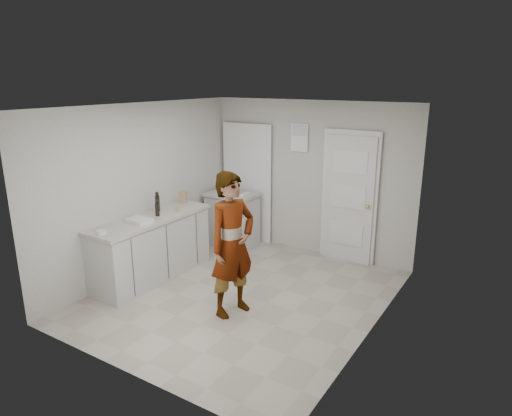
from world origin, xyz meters
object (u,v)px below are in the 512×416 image
Objects in this scene: spice_jar at (177,209)px; oil_cruet_a at (157,208)px; person at (232,245)px; cake_mix_box at (183,197)px; baking_dish at (139,221)px; egg_bowl at (101,232)px; oil_cruet_b at (157,202)px.

oil_cruet_a is (-0.10, -0.32, 0.08)m from spice_jar.
person is at bearing -23.96° from spice_jar.
cake_mix_box is at bearing 72.68° from person.
cake_mix_box is 0.54× the size of baking_dish.
spice_jar is 0.34m from oil_cruet_a.
egg_bowl is (-1.57, -0.64, 0.05)m from person.
cake_mix_box is 0.62× the size of oil_cruet_b.
person is 14.82× the size of egg_bowl.
oil_cruet_b is at bearing -154.33° from spice_jar.
baking_dish is (-1.53, -0.03, 0.06)m from person.
baking_dish is (0.16, -1.10, -0.07)m from cake_mix_box.
oil_cruet_a reaches higher than spice_jar.
oil_cruet_b reaches higher than egg_bowl.
oil_cruet_a reaches higher than egg_bowl.
person is 1.53m from baking_dish.
spice_jar is 0.63× the size of egg_bowl.
cake_mix_box is 1.71m from egg_bowl.
egg_bowl is at bearing 126.86° from person.
person is 1.57m from spice_jar.
oil_cruet_a is 0.72× the size of baking_dish.
oil_cruet_b reaches higher than cake_mix_box.
egg_bowl is (0.13, -1.14, -0.12)m from oil_cruet_b.
baking_dish is 2.82× the size of egg_bowl.
cake_mix_box is (-1.69, 1.06, 0.12)m from person.
baking_dish is (0.17, -0.54, -0.11)m from oil_cruet_b.
oil_cruet_b is (-0.17, 0.19, 0.03)m from oil_cruet_a.
spice_jar is 0.22× the size of baking_dish.
person is at bearing 1.29° from baking_dish.
oil_cruet_b is at bearing 107.30° from baking_dish.
oil_cruet_b is at bearing 88.23° from person.
oil_cruet_a is at bearing 89.74° from baking_dish.
person is 9.78× the size of cake_mix_box.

